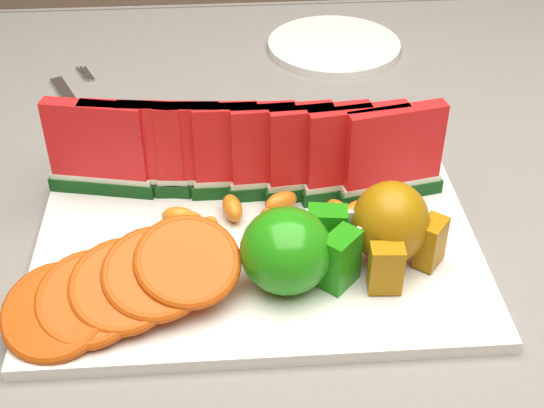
{
  "coord_description": "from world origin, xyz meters",
  "views": [
    {
      "loc": [
        -0.09,
        -0.59,
        1.21
      ],
      "look_at": [
        -0.05,
        -0.06,
        0.81
      ],
      "focal_mm": 50.0,
      "sensor_mm": 36.0,
      "label": 1
    }
  ],
  "objects": [
    {
      "name": "watermelon_row",
      "position": [
        -0.07,
        0.01,
        0.82
      ],
      "size": [
        0.39,
        0.07,
        0.1
      ],
      "color": "#08380A",
      "rests_on": "platter"
    },
    {
      "name": "apple_cluster",
      "position": [
        -0.04,
        -0.12,
        0.8
      ],
      "size": [
        0.12,
        0.1,
        0.07
      ],
      "color": "#399312",
      "rests_on": "platter"
    },
    {
      "name": "orange_fan_back",
      "position": [
        -0.06,
        0.06,
        0.79
      ],
      "size": [
        0.33,
        0.1,
        0.04
      ],
      "color": "red",
      "rests_on": "platter"
    },
    {
      "name": "orange_fan_front",
      "position": [
        -0.18,
        -0.14,
        0.8
      ],
      "size": [
        0.21,
        0.14,
        0.06
      ],
      "color": "red",
      "rests_on": "platter"
    },
    {
      "name": "table",
      "position": [
        0.0,
        0.0,
        0.65
      ],
      "size": [
        1.4,
        0.9,
        0.75
      ],
      "color": "#502F1E",
      "rests_on": "ground"
    },
    {
      "name": "platter",
      "position": [
        -0.07,
        -0.05,
        0.76
      ],
      "size": [
        0.4,
        0.3,
        0.01
      ],
      "color": "silver",
      "rests_on": "tablecloth"
    },
    {
      "name": "fork",
      "position": [
        -0.27,
        0.21,
        0.76
      ],
      "size": [
        0.08,
        0.19,
        0.0
      ],
      "color": "silver",
      "rests_on": "tablecloth"
    },
    {
      "name": "side_plate",
      "position": [
        0.06,
        0.35,
        0.76
      ],
      "size": [
        0.23,
        0.23,
        0.01
      ],
      "color": "silver",
      "rests_on": "tablecloth"
    },
    {
      "name": "pear_cluster",
      "position": [
        0.05,
        -0.1,
        0.81
      ],
      "size": [
        0.09,
        0.09,
        0.08
      ],
      "color": "#B86B10",
      "rests_on": "platter"
    },
    {
      "name": "tangerine_segments",
      "position": [
        -0.06,
        -0.04,
        0.78
      ],
      "size": [
        0.2,
        0.07,
        0.02
      ],
      "color": "orange",
      "rests_on": "platter"
    },
    {
      "name": "tablecloth",
      "position": [
        0.0,
        0.0,
        0.72
      ],
      "size": [
        1.53,
        1.03,
        0.2
      ],
      "color": "gray",
      "rests_on": "table"
    }
  ]
}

